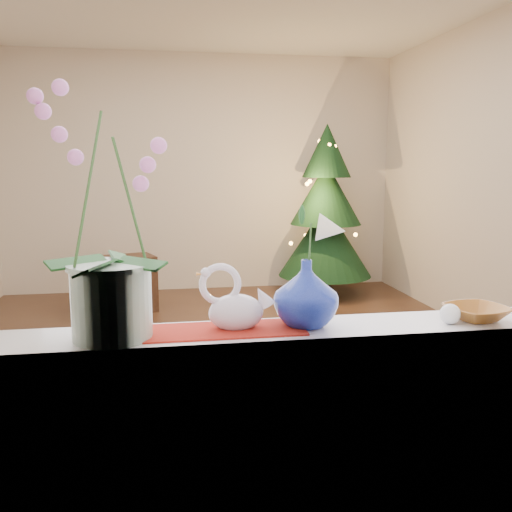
{
  "coord_description": "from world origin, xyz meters",
  "views": [
    {
      "loc": [
        -0.49,
        -4.16,
        1.46
      ],
      "look_at": [
        -0.02,
        -1.4,
        1.01
      ],
      "focal_mm": 40.0,
      "sensor_mm": 36.0,
      "label": 1
    }
  ],
  "objects": [
    {
      "name": "ground",
      "position": [
        0.0,
        0.0,
        0.0
      ],
      "size": [
        5.0,
        5.0,
        0.0
      ],
      "primitive_type": "plane",
      "color": "#361F16",
      "rests_on": "ground"
    },
    {
      "name": "amber_dish",
      "position": [
        0.59,
        -2.38,
        0.94
      ],
      "size": [
        0.2,
        0.2,
        0.04
      ],
      "primitive_type": "imported",
      "rotation": [
        0.0,
        0.0,
        0.18
      ],
      "color": "brown",
      "rests_on": "windowsill"
    },
    {
      "name": "runner",
      "position": [
        -0.38,
        -2.37,
        0.92
      ],
      "size": [
        0.7,
        0.2,
        0.01
      ],
      "primitive_type": "cube",
      "color": "maroon",
      "rests_on": "windowsill"
    },
    {
      "name": "windowsill",
      "position": [
        0.0,
        -2.37,
        0.9
      ],
      "size": [
        2.2,
        0.26,
        0.04
      ],
      "primitive_type": "cube",
      "color": "white",
      "rests_on": "window_apron"
    },
    {
      "name": "swan",
      "position": [
        -0.25,
        -2.36,
        1.02
      ],
      "size": [
        0.26,
        0.15,
        0.21
      ],
      "primitive_type": null,
      "rotation": [
        0.0,
        0.0,
        0.17
      ],
      "color": "silver",
      "rests_on": "windowsill"
    },
    {
      "name": "wall_right",
      "position": [
        2.25,
        0.0,
        1.35
      ],
      "size": [
        0.1,
        5.0,
        2.7
      ],
      "primitive_type": "cube",
      "color": "beige",
      "rests_on": "ground"
    },
    {
      "name": "paperweight",
      "position": [
        0.48,
        -2.42,
        0.95
      ],
      "size": [
        0.09,
        0.09,
        0.07
      ],
      "primitive_type": "sphere",
      "rotation": [
        0.0,
        0.0,
        0.36
      ],
      "color": "silver",
      "rests_on": "windowsill"
    },
    {
      "name": "blue_vase",
      "position": [
        -0.01,
        -2.36,
        1.05
      ],
      "size": [
        0.28,
        0.28,
        0.26
      ],
      "primitive_type": "imported",
      "rotation": [
        0.0,
        0.0,
        -0.16
      ],
      "color": "navy",
      "rests_on": "windowsill"
    },
    {
      "name": "wall_front",
      "position": [
        0.0,
        -2.5,
        1.35
      ],
      "size": [
        4.5,
        0.1,
        2.7
      ],
      "primitive_type": "cube",
      "color": "beige",
      "rests_on": "ground"
    },
    {
      "name": "window_apron",
      "position": [
        0.0,
        -2.46,
        0.44
      ],
      "size": [
        2.2,
        0.08,
        0.88
      ],
      "primitive_type": "cube",
      "color": "white",
      "rests_on": "ground"
    },
    {
      "name": "orchid_pot",
      "position": [
        -0.64,
        -2.39,
        1.31
      ],
      "size": [
        0.33,
        0.33,
        0.78
      ],
      "primitive_type": null,
      "rotation": [
        0.0,
        0.0,
        -0.26
      ],
      "color": "white",
      "rests_on": "windowsill"
    },
    {
      "name": "lily",
      "position": [
        -0.01,
        -2.36,
        1.28
      ],
      "size": [
        0.14,
        0.08,
        0.2
      ],
      "primitive_type": null,
      "color": "beige",
      "rests_on": "blue_vase"
    },
    {
      "name": "side_table",
      "position": [
        -0.93,
        1.51,
        0.28
      ],
      "size": [
        0.82,
        0.59,
        0.56
      ],
      "primitive_type": "cube",
      "rotation": [
        0.0,
        0.0,
        0.31
      ],
      "color": "black",
      "rests_on": "ground"
    },
    {
      "name": "xmas_tree",
      "position": [
        1.34,
        1.95,
        0.95
      ],
      "size": [
        1.15,
        1.15,
        1.9
      ],
      "primitive_type": null,
      "rotation": [
        0.0,
        0.0,
        -0.11
      ],
      "color": "black",
      "rests_on": "ground"
    },
    {
      "name": "wall_back",
      "position": [
        0.0,
        2.5,
        1.35
      ],
      "size": [
        4.5,
        0.1,
        2.7
      ],
      "primitive_type": "cube",
      "color": "beige",
      "rests_on": "ground"
    },
    {
      "name": "window_frame",
      "position": [
        0.0,
        -2.47,
        1.7
      ],
      "size": [
        2.22,
        0.06,
        1.6
      ],
      "primitive_type": null,
      "color": "white",
      "rests_on": "windowsill"
    }
  ]
}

